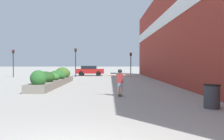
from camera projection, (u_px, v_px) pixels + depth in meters
The scene contains 10 objects.
building_wall_right at pixel (170, 32), 22.73m from camera, with size 0.67×41.14×9.32m.
planter_box at pixel (55, 79), 20.61m from camera, with size 1.51×11.41×1.44m.
skateboard at pixel (120, 95), 13.65m from camera, with size 0.25×0.63×0.09m.
skateboarder at pixel (120, 79), 13.62m from camera, with size 1.30×0.24×1.39m.
trash_bin at pixel (212, 96), 9.94m from camera, with size 0.66×0.66×0.96m.
car_leftmost at pixel (90, 70), 36.93m from camera, with size 4.05×1.96×1.47m.
car_center_left at pixel (169, 70), 40.23m from camera, with size 3.80×1.88×1.58m.
traffic_light_left at pixel (76, 58), 33.10m from camera, with size 0.28×0.30×3.82m.
traffic_light_right at pixel (131, 60), 33.86m from camera, with size 0.28×0.30×3.29m.
traffic_light_far_left at pixel (13, 59), 32.97m from camera, with size 0.28×0.30×3.63m.
Camera 1 is at (0.80, -4.86, 1.78)m, focal length 40.00 mm.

